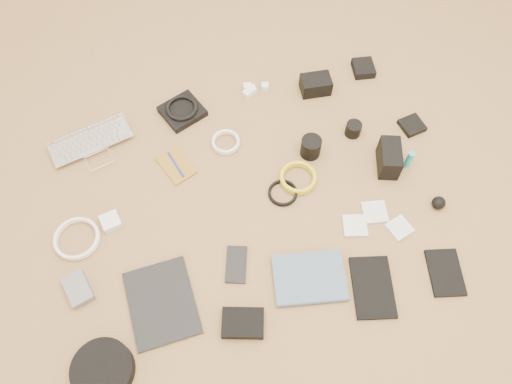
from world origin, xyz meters
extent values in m
cube|color=olive|center=(0.00, 0.00, -0.02)|extent=(4.00, 4.00, 0.04)
imported|color=#BCBCC1|center=(-0.51, 0.35, 0.01)|extent=(0.35, 0.28, 0.02)
cube|color=black|center=(-0.16, 0.45, 0.01)|extent=(0.19, 0.19, 0.03)
torus|color=black|center=(-0.16, 0.45, 0.03)|extent=(0.13, 0.13, 0.02)
cube|color=silver|center=(0.12, 0.49, 0.02)|extent=(0.04, 0.04, 0.03)
cube|color=silver|center=(0.11, 0.50, 0.01)|extent=(0.04, 0.04, 0.03)
cube|color=silver|center=(0.18, 0.49, 0.01)|extent=(0.03, 0.03, 0.03)
cube|color=silver|center=(0.10, 0.48, 0.01)|extent=(0.04, 0.04, 0.03)
cube|color=black|center=(0.37, 0.44, 0.03)|extent=(0.12, 0.09, 0.07)
cube|color=black|center=(0.59, 0.49, 0.02)|extent=(0.09, 0.10, 0.03)
cube|color=olive|center=(-0.23, 0.22, 0.00)|extent=(0.14, 0.17, 0.01)
cylinder|color=#142AA3|center=(-0.23, 0.22, 0.01)|extent=(0.04, 0.12, 0.01)
torus|color=white|center=(-0.03, 0.27, 0.01)|extent=(0.13, 0.13, 0.01)
cylinder|color=black|center=(0.26, 0.16, 0.04)|extent=(0.09, 0.09, 0.08)
cylinder|color=black|center=(0.45, 0.20, 0.03)|extent=(0.07, 0.07, 0.05)
cube|color=black|center=(0.68, 0.18, 0.01)|extent=(0.10, 0.10, 0.02)
cube|color=silver|center=(-0.48, 0.04, 0.01)|extent=(0.07, 0.07, 0.03)
torus|color=white|center=(-0.60, 0.01, 0.01)|extent=(0.19, 0.19, 0.01)
torus|color=black|center=(0.12, 0.01, 0.00)|extent=(0.11, 0.11, 0.01)
torus|color=gold|center=(0.19, 0.06, 0.01)|extent=(0.15, 0.15, 0.02)
cube|color=black|center=(0.52, 0.04, 0.05)|extent=(0.10, 0.14, 0.10)
cylinder|color=#1AA9A6|center=(0.59, 0.02, 0.04)|extent=(0.02, 0.02, 0.08)
cube|color=slate|center=(-0.61, -0.17, 0.02)|extent=(0.10, 0.13, 0.03)
cube|color=black|center=(-0.36, -0.28, 0.01)|extent=(0.22, 0.28, 0.01)
cube|color=black|center=(-0.10, -0.21, 0.01)|extent=(0.10, 0.14, 0.01)
cube|color=silver|center=(0.33, -0.17, 0.01)|extent=(0.10, 0.10, 0.01)
cube|color=silver|center=(0.41, -0.14, 0.01)|extent=(0.09, 0.09, 0.01)
cube|color=silver|center=(0.47, -0.21, 0.01)|extent=(0.09, 0.09, 0.01)
sphere|color=black|center=(0.63, -0.16, 0.02)|extent=(0.06, 0.06, 0.05)
cylinder|color=black|center=(-0.55, -0.44, 0.02)|extent=(0.23, 0.23, 0.05)
cube|color=black|center=(-0.12, -0.40, 0.02)|extent=(0.15, 0.12, 0.03)
imported|color=#455E75|center=(0.11, -0.40, 0.01)|extent=(0.25, 0.20, 0.02)
cube|color=black|center=(0.31, -0.39, 0.01)|extent=(0.17, 0.23, 0.01)
cube|color=black|center=(0.56, -0.40, 0.01)|extent=(0.13, 0.18, 0.01)
camera|label=1|loc=(-0.18, -0.79, 1.56)|focal=35.00mm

